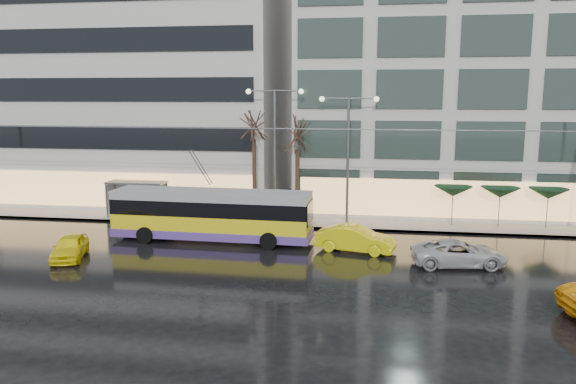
% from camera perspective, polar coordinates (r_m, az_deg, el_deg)
% --- Properties ---
extents(ground, '(140.00, 140.00, 0.00)m').
position_cam_1_polar(ground, '(29.69, -8.82, -7.49)').
color(ground, black).
rests_on(ground, ground).
extents(sidewalk, '(80.00, 10.00, 0.15)m').
position_cam_1_polar(sidewalk, '(42.43, -0.57, -1.98)').
color(sidewalk, gray).
rests_on(sidewalk, ground).
extents(kerb, '(80.00, 0.10, 0.15)m').
position_cam_1_polar(kerb, '(37.67, -1.78, -3.52)').
color(kerb, slate).
rests_on(kerb, ground).
extents(building_left, '(34.00, 14.00, 22.00)m').
position_cam_1_polar(building_left, '(52.25, -19.96, 11.88)').
color(building_left, '#B7B4AF').
rests_on(building_left, sidewalk).
extents(building_right, '(32.00, 14.00, 25.00)m').
position_cam_1_polar(building_right, '(47.27, 21.93, 13.86)').
color(building_right, '#B7B4AF').
rests_on(building_right, sidewalk).
extents(trolleybus, '(12.15, 4.88, 5.60)m').
position_cam_1_polar(trolleybus, '(34.27, -7.76, -2.49)').
color(trolleybus, gold).
rests_on(trolleybus, ground).
extents(catenary, '(42.24, 5.12, 7.00)m').
position_cam_1_polar(catenary, '(36.04, -3.70, 2.61)').
color(catenary, '#595B60').
rests_on(catenary, ground).
extents(bus_shelter, '(4.20, 1.60, 2.51)m').
position_cam_1_polar(bus_shelter, '(41.92, -15.47, 0.13)').
color(bus_shelter, '#595B60').
rests_on(bus_shelter, sidewalk).
extents(street_lamp_near, '(3.96, 0.36, 9.03)m').
position_cam_1_polar(street_lamp_near, '(38.47, -1.35, 5.69)').
color(street_lamp_near, '#595B60').
rests_on(street_lamp_near, sidewalk).
extents(street_lamp_far, '(3.96, 0.36, 8.53)m').
position_cam_1_polar(street_lamp_far, '(37.94, 6.14, 5.16)').
color(street_lamp_far, '#595B60').
rests_on(street_lamp_far, sidewalk).
extents(tree_a, '(3.20, 3.20, 8.40)m').
position_cam_1_polar(tree_a, '(38.89, -3.50, 7.34)').
color(tree_a, black).
rests_on(tree_a, sidewalk).
extents(tree_b, '(3.20, 3.20, 7.70)m').
position_cam_1_polar(tree_b, '(38.61, 0.96, 6.31)').
color(tree_b, black).
rests_on(tree_b, sidewalk).
extents(parasol_a, '(2.50, 2.50, 2.65)m').
position_cam_1_polar(parasol_a, '(38.87, 16.42, 0.07)').
color(parasol_a, '#595B60').
rests_on(parasol_a, sidewalk).
extents(parasol_b, '(2.50, 2.50, 2.65)m').
position_cam_1_polar(parasol_b, '(39.39, 20.75, -0.05)').
color(parasol_b, '#595B60').
rests_on(parasol_b, sidewalk).
extents(parasol_c, '(2.50, 2.50, 2.65)m').
position_cam_1_polar(parasol_c, '(40.13, 24.94, -0.16)').
color(parasol_c, '#595B60').
rests_on(parasol_c, sidewalk).
extents(taxi_a, '(2.61, 4.09, 1.30)m').
position_cam_1_polar(taxi_a, '(32.75, -21.28, -5.23)').
color(taxi_a, '#FFE90D').
rests_on(taxi_a, ground).
extents(taxi_b, '(4.72, 2.53, 1.48)m').
position_cam_1_polar(taxi_b, '(32.08, 6.87, -4.75)').
color(taxi_b, yellow).
rests_on(taxi_b, ground).
extents(sedan_silver, '(5.08, 2.82, 1.34)m').
position_cam_1_polar(sedan_silver, '(30.60, 16.96, -5.97)').
color(sedan_silver, '#B6B7BB').
rests_on(sedan_silver, ground).
extents(pedestrian_a, '(1.07, 1.08, 2.19)m').
position_cam_1_polar(pedestrian_a, '(41.08, -12.22, -0.50)').
color(pedestrian_a, black).
rests_on(pedestrian_a, sidewalk).
extents(pedestrian_b, '(0.90, 0.73, 1.73)m').
position_cam_1_polar(pedestrian_b, '(40.42, -14.48, -1.54)').
color(pedestrian_b, black).
rests_on(pedestrian_b, sidewalk).
extents(pedestrian_c, '(1.40, 1.22, 2.11)m').
position_cam_1_polar(pedestrian_c, '(41.32, -16.20, -1.00)').
color(pedestrian_c, black).
rests_on(pedestrian_c, sidewalk).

